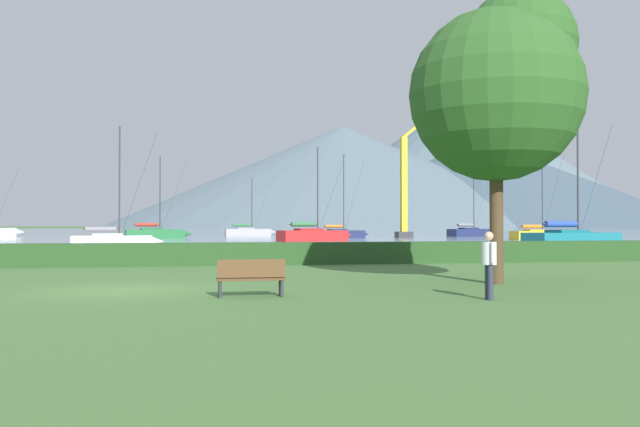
{
  "coord_description": "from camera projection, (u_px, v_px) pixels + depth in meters",
  "views": [
    {
      "loc": [
        1.97,
        -19.19,
        1.84
      ],
      "look_at": [
        15.79,
        55.32,
        3.01
      ],
      "focal_mm": 37.7,
      "sensor_mm": 36.0,
      "label": 1
    }
  ],
  "objects": [
    {
      "name": "sailboat_slip_2",
      "position": [
        249.0,
        232.0,
        101.93
      ],
      "size": [
        7.91,
        2.55,
        8.8
      ],
      "rotation": [
        0.0,
        0.0,
        0.03
      ],
      "color": "#9E9EA3",
      "rests_on": "harbor_water"
    },
    {
      "name": "hedge_line",
      "position": [
        150.0,
        254.0,
        29.3
      ],
      "size": [
        80.0,
        1.2,
        0.99
      ],
      "primitive_type": "cube",
      "color": "#284C23",
      "rests_on": "ground_plane"
    },
    {
      "name": "sailboat_slip_4",
      "position": [
        156.0,
        233.0,
        83.85
      ],
      "size": [
        8.4,
        3.62,
        10.25
      ],
      "rotation": [
        0.0,
        0.0,
        0.17
      ],
      "color": "#236B38",
      "rests_on": "harbor_water"
    },
    {
      "name": "sailboat_slip_5",
      "position": [
        539.0,
        234.0,
        78.04
      ],
      "size": [
        7.43,
        2.58,
        10.92
      ],
      "rotation": [
        0.0,
        0.0,
        0.06
      ],
      "color": "gold",
      "rests_on": "harbor_water"
    },
    {
      "name": "distant_hill_central_peak",
      "position": [
        478.0,
        183.0,
        375.29
      ],
      "size": [
        232.98,
        232.98,
        48.9
      ],
      "primitive_type": "cone",
      "color": "#425666",
      "rests_on": "ground_plane"
    },
    {
      "name": "distant_hill_east_ridge",
      "position": [
        342.0,
        177.0,
        369.71
      ],
      "size": [
        255.32,
        255.32,
        55.8
      ],
      "primitive_type": "cone",
      "color": "slate",
      "rests_on": "ground_plane"
    },
    {
      "name": "ground_plane",
      "position": [
        123.0,
        290.0,
        18.48
      ],
      "size": [
        1000.0,
        1000.0,
        0.0
      ],
      "primitive_type": "plane",
      "color": "#477038"
    },
    {
      "name": "sailboat_slip_6",
      "position": [
        573.0,
        239.0,
        50.44
      ],
      "size": [
        8.84,
        4.17,
        10.01
      ],
      "rotation": [
        0.0,
        0.0,
        0.22
      ],
      "color": "#19707A",
      "rests_on": "harbor_water"
    },
    {
      "name": "park_bench_near_path",
      "position": [
        251.0,
        276.0,
        16.78
      ],
      "size": [
        1.7,
        0.49,
        0.95
      ],
      "rotation": [
        0.0,
        0.0,
        0.01
      ],
      "color": "brown",
      "rests_on": "ground_plane"
    },
    {
      "name": "sailboat_slip_11",
      "position": [
        341.0,
        233.0,
        86.83
      ],
      "size": [
        7.35,
        3.1,
        10.88
      ],
      "rotation": [
        0.0,
        0.0,
        0.16
      ],
      "color": "navy",
      "rests_on": "harbor_water"
    },
    {
      "name": "park_tree",
      "position": [
        501.0,
        85.0,
        20.6
      ],
      "size": [
        5.31,
        5.31,
        9.11
      ],
      "color": "#4C3823",
      "rests_on": "ground_plane"
    },
    {
      "name": "sailboat_slip_9",
      "position": [
        114.0,
        240.0,
        51.42
      ],
      "size": [
        6.92,
        2.52,
        9.35
      ],
      "rotation": [
        0.0,
        0.0,
        0.09
      ],
      "color": "white",
      "rests_on": "harbor_water"
    },
    {
      "name": "sailboat_slip_3",
      "position": [
        471.0,
        232.0,
        98.25
      ],
      "size": [
        8.14,
        4.05,
        10.59
      ],
      "rotation": [
        0.0,
        0.0,
        0.26
      ],
      "color": "navy",
      "rests_on": "harbor_water"
    },
    {
      "name": "sailboat_slip_8",
      "position": [
        313.0,
        235.0,
        70.77
      ],
      "size": [
        8.6,
        4.48,
        9.98
      ],
      "rotation": [
        0.0,
        0.0,
        0.29
      ],
      "color": "red",
      "rests_on": "harbor_water"
    },
    {
      "name": "harbor_water",
      "position": [
        187.0,
        232.0,
        153.17
      ],
      "size": [
        320.0,
        246.0,
        0.0
      ],
      "primitive_type": "cube",
      "color": "#8499A8",
      "rests_on": "ground_plane"
    },
    {
      "name": "person_seated_viewer",
      "position": [
        489.0,
        260.0,
        16.21
      ],
      "size": [
        0.36,
        0.57,
        1.65
      ],
      "rotation": [
        0.0,
        0.0,
        -0.07
      ],
      "color": "#2D3347",
      "rests_on": "ground_plane"
    },
    {
      "name": "distant_hill_west_ridge",
      "position": [
        461.0,
        161.0,
        427.72
      ],
      "size": [
        235.16,
        235.16,
        84.49
      ],
      "primitive_type": "cone",
      "color": "slate",
      "rests_on": "ground_plane"
    },
    {
      "name": "dock_crane",
      "position": [
        406.0,
        190.0,
        89.24
      ],
      "size": [
        8.53,
        2.0,
        19.33
      ],
      "color": "#333338",
      "rests_on": "ground_plane"
    }
  ]
}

